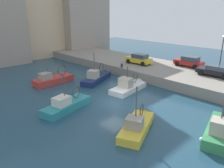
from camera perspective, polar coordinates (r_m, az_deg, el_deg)
name	(u,v)px	position (r m, az deg, el deg)	size (l,w,h in m)	color
water_surface	(115,102)	(22.25, 0.66, -4.64)	(80.00, 80.00, 0.00)	navy
quay_wall	(175,74)	(30.80, 16.07, 2.44)	(9.00, 56.00, 1.20)	gray
fishing_boat_green	(220,133)	(18.50, 26.11, -11.31)	(6.13, 3.02, 4.31)	#388951
fishing_boat_yellow	(138,127)	(17.57, 6.71, -11.04)	(5.73, 3.72, 4.47)	gold
fishing_boat_teal	(69,107)	(21.18, -11.02, -5.87)	(6.06, 2.87, 4.28)	teal
fishing_boat_white	(130,88)	(25.62, 4.73, -1.16)	(5.95, 2.67, 3.81)	white
fishing_boat_red	(56,82)	(28.95, -14.40, 0.56)	(5.85, 2.11, 4.12)	#BC3833
fishing_boat_navy	(98,79)	(29.08, -3.77, 1.25)	(6.56, 4.11, 4.54)	navy
parked_car_red	(189,61)	(33.00, 19.36, 5.56)	(2.04, 3.97, 1.45)	red
parked_car_black	(215,71)	(29.24, 25.22, 3.14)	(2.04, 4.20, 1.31)	black
parked_car_yellow	(139,59)	(32.96, 6.99, 6.49)	(2.06, 3.97, 1.49)	gold
mooring_bollard_mid	(122,65)	(30.78, 2.55, 4.83)	(0.28, 0.28, 0.55)	#2D2D33
quay_streetlamp	(222,49)	(29.36, 26.63, 8.17)	(0.36, 0.36, 4.83)	#38383D
waterfront_building_west	(82,17)	(49.52, -7.87, 16.84)	(10.66, 6.80, 14.83)	#A39384
waterfront_building_central	(35,5)	(47.49, -19.39, 18.74)	(10.79, 8.30, 19.44)	beige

